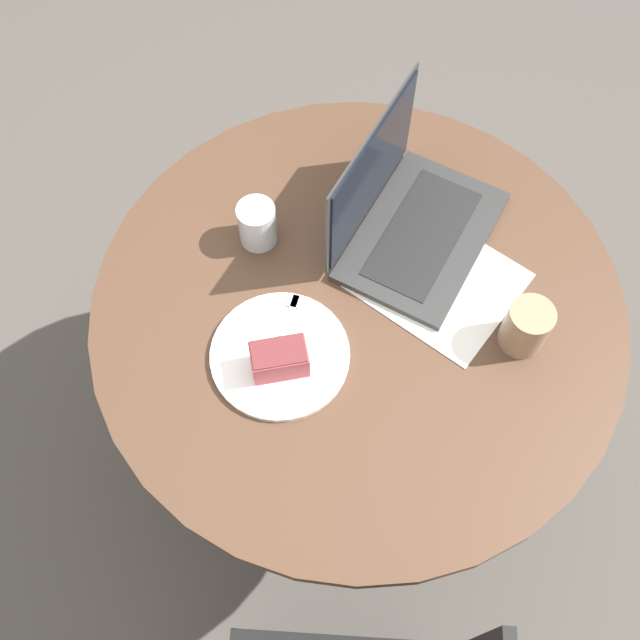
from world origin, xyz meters
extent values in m
plane|color=#4C4742|center=(0.00, 0.00, 0.00)|extent=(12.00, 12.00, 0.00)
cylinder|color=#4C3323|center=(0.00, 0.00, 0.01)|extent=(0.53, 0.53, 0.02)
cylinder|color=#4C3323|center=(0.00, 0.00, 0.38)|extent=(0.12, 0.12, 0.72)
cylinder|color=#4C3323|center=(0.00, 0.00, 0.76)|extent=(1.01, 1.01, 0.03)
cube|color=white|center=(-0.13, -0.09, 0.77)|extent=(0.38, 0.35, 0.00)
cylinder|color=white|center=(0.12, 0.14, 0.78)|extent=(0.25, 0.25, 0.01)
cube|color=#B74C51|center=(0.11, 0.16, 0.81)|extent=(0.11, 0.09, 0.06)
cube|color=maroon|center=(0.11, 0.16, 0.85)|extent=(0.11, 0.09, 0.00)
cube|color=silver|center=(0.12, 0.10, 0.79)|extent=(0.02, 0.17, 0.00)
cube|color=silver|center=(0.12, 0.03, 0.79)|extent=(0.03, 0.03, 0.00)
cylinder|color=#997556|center=(-0.30, 0.01, 0.82)|extent=(0.08, 0.08, 0.10)
cylinder|color=silver|center=(0.22, -0.10, 0.82)|extent=(0.07, 0.07, 0.09)
cube|color=#2D2D2D|center=(-0.09, -0.17, 0.78)|extent=(0.32, 0.40, 0.02)
cube|color=black|center=(-0.09, -0.17, 0.79)|extent=(0.21, 0.31, 0.00)
cube|color=#2D2D2D|center=(0.03, -0.21, 0.91)|extent=(0.10, 0.33, 0.24)
cube|color=black|center=(0.02, -0.20, 0.91)|extent=(0.09, 0.31, 0.22)
camera|label=1|loc=(-0.08, 0.67, 2.01)|focal=42.00mm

